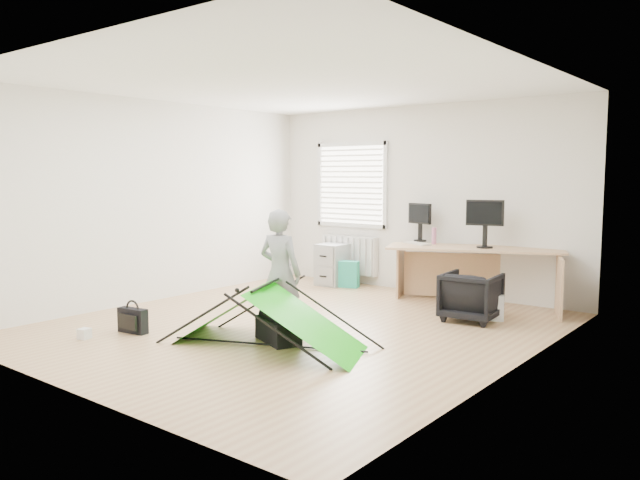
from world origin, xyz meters
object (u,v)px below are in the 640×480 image
Objects in this scene: monitor_right at (485,230)px; laptop_bag at (133,321)px; desk at (474,276)px; thermos at (434,236)px; office_chair at (471,297)px; person at (280,273)px; kite at (268,315)px; filing_cabinet at (335,264)px; duffel_bag at (278,330)px; monitor_left at (420,227)px; storage_crate at (481,305)px.

monitor_right is 1.33× the size of laptop_bag.
desk is 9.85× the size of thermos.
desk is 0.95m from office_chair.
thermos reaches higher than desk.
person reaches higher than kite.
laptop_bag is at bearing 41.83° from office_chair.
office_chair is (2.72, -0.95, -0.03)m from filing_cabinet.
thermos is 3.05m from duffel_bag.
laptop_bag is (-2.26, -3.67, -0.25)m from desk.
monitor_left is 2.97m from person.
filing_cabinet reaches higher than office_chair.
duffel_bag is (-1.17, -2.34, -0.03)m from storage_crate.
desk is 4.17× the size of storage_crate.
desk reaches higher than storage_crate.
office_chair is 0.47× the size of person.
office_chair is at bearing -41.92° from thermos.
office_chair is at bearing -23.67° from monitor_left.
storage_crate is at bearing -99.39° from office_chair.
kite is (0.16, -3.34, -0.65)m from monitor_left.
office_chair reaches higher than storage_crate.
monitor_left reaches higher than duffel_bag.
monitor_right is at bearing 111.02° from storage_crate.
desk is 5.40× the size of monitor_left.
filing_cabinet reaches higher than duffel_bag.
thermos reaches higher than laptop_bag.
storage_crate is (0.96, -0.61, -0.73)m from thermos.
person is (-1.30, -1.89, 0.39)m from office_chair.
monitor_left is at bearing 2.21° from filing_cabinet.
office_chair is at bearing 38.24° from laptop_bag.
office_chair is at bearing -94.42° from storage_crate.
desk is at bearing 98.10° from duffel_bag.
person is 3.76× the size of laptop_bag.
monitor_left reaches higher than desk.
laptop_bag is 1.64m from duffel_bag.
kite is (-0.89, -3.15, -0.68)m from monitor_right.
filing_cabinet is at bearing 162.54° from monitor_right.
person is 0.67× the size of kite.
laptop_bag is at bearing -144.04° from desk.
monitor_left is 3.27m from duffel_bag.
person is at bearing 50.61° from office_chair.
monitor_right is 0.86× the size of duffel_bag.
desk is 3.08m from duffel_bag.
office_chair is 1.75× the size of laptop_bag.
desk is 0.63m from monitor_right.
person is at bearing -131.00° from desk.
filing_cabinet reaches higher than kite.
desk is 3.56× the size of office_chair.
storage_crate is (0.02, 0.24, -0.14)m from office_chair.
kite is 1.61m from laptop_bag.
thermos is at bearing 56.67° from laptop_bag.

